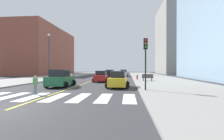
{
  "coord_description": "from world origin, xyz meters",
  "views": [
    {
      "loc": [
        6.18,
        -7.83,
        2.11
      ],
      "look_at": [
        2.92,
        26.54,
        1.86
      ],
      "focal_mm": 26.51,
      "sensor_mm": 36.0,
      "label": 1
    }
  ],
  "objects": [
    {
      "name": "ground_plane",
      "position": [
        0.0,
        0.0,
        0.0
      ],
      "size": [
        220.0,
        220.0,
        0.0
      ],
      "primitive_type": "plane",
      "color": "#333335"
    },
    {
      "name": "sidewalk_kerb_east",
      "position": [
        12.2,
        20.0,
        0.07
      ],
      "size": [
        10.0,
        120.0,
        0.15
      ],
      "primitive_type": "cube",
      "color": "gray",
      "rests_on": "ground"
    },
    {
      "name": "sidewalk_kerb_west",
      "position": [
        -12.2,
        20.0,
        0.07
      ],
      "size": [
        10.0,
        120.0,
        0.15
      ],
      "primitive_type": "cube",
      "color": "gray",
      "rests_on": "ground"
    },
    {
      "name": "crosswalk_paint",
      "position": [
        0.0,
        4.0,
        0.01
      ],
      "size": [
        13.5,
        4.0,
        0.01
      ],
      "color": "silver",
      "rests_on": "ground"
    },
    {
      "name": "lane_divider_paint",
      "position": [
        0.0,
        40.0,
        0.01
      ],
      "size": [
        0.16,
        80.0,
        0.01
      ],
      "primitive_type": "cube",
      "color": "yellow",
      "rests_on": "ground"
    },
    {
      "name": "parking_garage_concrete",
      "position": [
        28.59,
        63.24,
        13.88
      ],
      "size": [
        18.0,
        24.0,
        27.75
      ],
      "primitive_type": "cube",
      "color": "gray",
      "rests_on": "ground"
    },
    {
      "name": "low_rise_brick_west",
      "position": [
        -27.59,
        53.93,
        8.77
      ],
      "size": [
        16.0,
        32.0,
        17.53
      ],
      "primitive_type": "cube",
      "color": "brown",
      "rests_on": "ground"
    },
    {
      "name": "car_yellow_nearest",
      "position": [
        5.1,
        10.78,
        0.87
      ],
      "size": [
        2.65,
        4.19,
        1.85
      ],
      "rotation": [
        0.0,
        0.0,
        3.12
      ],
      "color": "gold",
      "rests_on": "ground"
    },
    {
      "name": "car_green_second",
      "position": [
        -1.67,
        10.88,
        0.94
      ],
      "size": [
        2.86,
        4.54,
        2.02
      ],
      "rotation": [
        0.0,
        0.0,
        0.02
      ],
      "color": "#236B42",
      "rests_on": "ground"
    },
    {
      "name": "car_silver_third",
      "position": [
        5.05,
        37.35,
        0.89
      ],
      "size": [
        2.74,
        4.31,
        1.9
      ],
      "rotation": [
        0.0,
        0.0,
        3.17
      ],
      "color": "#B7B7BC",
      "rests_on": "ground"
    },
    {
      "name": "car_gray_fourth",
      "position": [
        -1.78,
        56.99,
        0.78
      ],
      "size": [
        2.39,
        3.78,
        1.68
      ],
      "rotation": [
        0.0,
        0.0,
        0.02
      ],
      "color": "slate",
      "rests_on": "ground"
    },
    {
      "name": "car_white_fifth",
      "position": [
        -5.37,
        20.64,
        0.9
      ],
      "size": [
        2.75,
        4.35,
        1.92
      ],
      "rotation": [
        0.0,
        0.0,
        0.02
      ],
      "color": "silver",
      "rests_on": "ground"
    },
    {
      "name": "car_black_sixth",
      "position": [
        2.02,
        31.4,
        0.88
      ],
      "size": [
        2.65,
        4.23,
        1.89
      ],
      "rotation": [
        0.0,
        0.0,
        3.14
      ],
      "color": "black",
      "rests_on": "ground"
    },
    {
      "name": "car_red_seventh",
      "position": [
        1.9,
        18.52,
        0.84
      ],
      "size": [
        2.57,
        4.07,
        1.8
      ],
      "rotation": [
        0.0,
        0.0,
        3.16
      ],
      "color": "red",
      "rests_on": "ground"
    },
    {
      "name": "traffic_light_near_corner",
      "position": [
        7.82,
        7.6,
        3.5
      ],
      "size": [
        0.36,
        0.41,
        4.76
      ],
      "rotation": [
        0.0,
        0.0,
        3.14
      ],
      "color": "black",
      "rests_on": "sidewalk_kerb_east"
    },
    {
      "name": "park_bench",
      "position": [
        9.4,
        19.47,
        0.69
      ],
      "size": [
        1.81,
        0.59,
        1.12
      ],
      "rotation": [
        0.0,
        0.0,
        1.59
      ],
      "color": "#47474C",
      "rests_on": "sidewalk_kerb_east"
    },
    {
      "name": "pedestrian_crossing",
      "position": [
        -1.36,
        5.03,
        0.86
      ],
      "size": [
        0.39,
        0.39,
        1.56
      ],
      "rotation": [
        0.0,
        0.0,
        5.45
      ],
      "color": "slate",
      "rests_on": "ground"
    },
    {
      "name": "fire_hydrant",
      "position": [
        7.92,
        22.55,
        0.58
      ],
      "size": [
        0.26,
        0.26,
        0.89
      ],
      "color": "red",
      "rests_on": "sidewalk_kerb_east"
    },
    {
      "name": "street_lamp",
      "position": [
        -7.92,
        20.63,
        4.97
      ],
      "size": [
        0.44,
        0.44,
        8.27
      ],
      "color": "#38383D",
      "rests_on": "sidewalk_kerb_west"
    }
  ]
}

